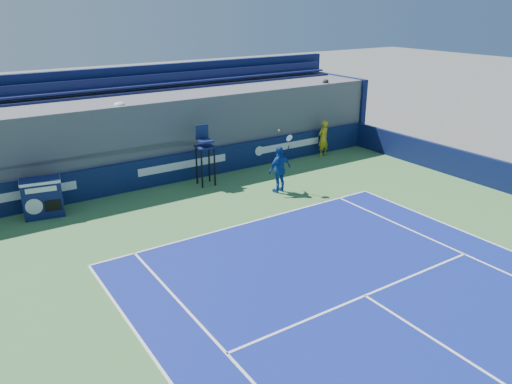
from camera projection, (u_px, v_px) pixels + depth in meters
ball_person at (323, 138)px, 24.25m from camera, size 0.69×0.51×1.75m
back_hoarding at (183, 167)px, 20.95m from camera, size 20.40×0.21×1.20m
match_clock at (42, 197)px, 17.34m from camera, size 1.43×0.94×1.40m
umpire_chair at (205, 149)px, 20.16m from camera, size 0.76×0.76×2.48m
tennis_player at (280, 169)px, 19.55m from camera, size 1.14×0.59×2.57m
stadium_seating at (161, 129)px, 22.11m from camera, size 21.00×4.05×4.40m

